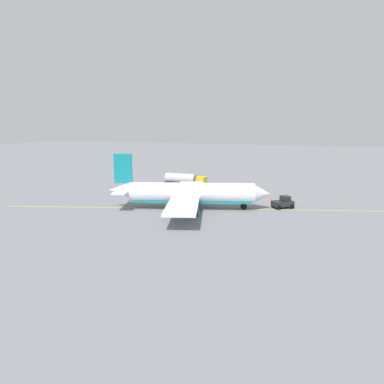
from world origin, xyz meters
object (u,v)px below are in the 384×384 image
at_px(fuel_tanker, 185,180).
at_px(refueling_worker, 197,188).
at_px(airplane, 189,194).
at_px(pushback_tug, 283,202).
at_px(safety_cone_nose, 271,200).

relative_size(fuel_tanker, refueling_worker, 6.40).
bearing_deg(fuel_tanker, airplane, -65.84).
bearing_deg(refueling_worker, fuel_tanker, 136.37).
xyz_separation_m(airplane, pushback_tug, (15.44, 6.41, -1.63)).
distance_m(airplane, safety_cone_nose, 17.13).
relative_size(airplane, pushback_tug, 7.26).
bearing_deg(safety_cone_nose, refueling_worker, 164.57).
relative_size(airplane, refueling_worker, 17.39).
bearing_deg(airplane, safety_cone_nose, 42.44).
height_order(fuel_tanker, pushback_tug, fuel_tanker).
bearing_deg(pushback_tug, safety_cone_nose, 120.00).
height_order(pushback_tug, safety_cone_nose, pushback_tug).
relative_size(airplane, fuel_tanker, 2.72).
bearing_deg(refueling_worker, airplane, -74.50).
xyz_separation_m(pushback_tug, refueling_worker, (-19.91, 9.73, -0.19)).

